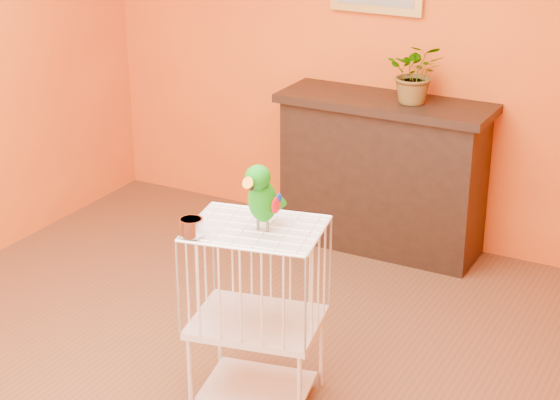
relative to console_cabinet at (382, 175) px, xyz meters
The scene contains 7 objects.
ground 2.08m from the console_cabinet, 94.94° to the right, with size 4.50×4.50×0.00m, color brown.
room_shell 2.29m from the console_cabinet, 94.94° to the right, with size 4.50×4.50×4.50m.
console_cabinet is the anchor object (origin of this frame).
potted_plant 0.68m from the console_cabinet, 19.12° to the left, with size 0.34×0.38×0.30m, color #26722D.
birdcage 1.94m from the console_cabinet, 85.06° to the right, with size 0.67×0.57×0.92m.
feed_cup 2.20m from the console_cabinet, 90.97° to the right, with size 0.11×0.11×0.08m, color silver.
parrot 2.04m from the console_cabinet, 83.90° to the right, with size 0.16×0.29×0.32m.
Camera 1 is at (2.27, -3.29, 2.62)m, focal length 60.00 mm.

